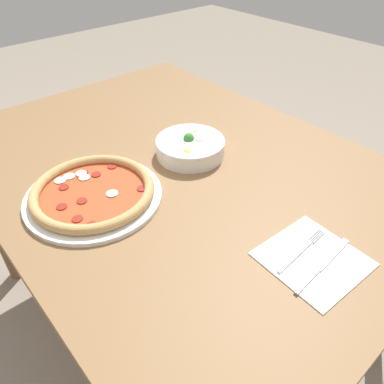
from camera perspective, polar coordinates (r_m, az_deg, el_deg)
ground_plane at (r=1.63m, az=-1.94°, el=-17.24°), size 8.00×8.00×0.00m
dining_table at (r=1.16m, az=-2.60°, el=1.07°), size 1.39×1.01×0.73m
pizza at (r=1.00m, az=-14.86°, el=-0.10°), size 0.35×0.35×0.04m
bowl at (r=1.13m, az=-0.29°, el=7.04°), size 0.21×0.21×0.07m
napkin at (r=0.86m, az=17.94°, el=-9.68°), size 0.21×0.21×0.00m
fork at (r=0.87m, az=16.32°, el=-8.55°), size 0.02×0.18×0.00m
knife at (r=0.85m, az=19.04°, el=-10.73°), size 0.02×0.21×0.01m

